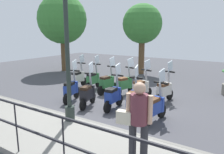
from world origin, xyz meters
name	(u,v)px	position (x,y,z in m)	size (l,w,h in m)	color
ground_plane	(120,103)	(0.00, 0.00, 0.00)	(28.00, 28.00, 0.00)	#424247
promenade_walkway	(56,135)	(-3.15, 0.00, 0.07)	(2.20, 20.00, 0.15)	gray
fence_railing	(15,118)	(-4.20, 0.00, 0.90)	(0.04, 16.03, 1.07)	black
lamp_post_near	(67,48)	(-2.40, 0.24, 2.18)	(0.26, 0.90, 4.55)	#232D28
pedestrian_with_bag	(138,118)	(-3.27, -2.27, 1.08)	(0.38, 0.64, 1.59)	#28282D
tree_large	(62,19)	(3.85, 6.65, 3.35)	(3.16, 3.16, 4.95)	brown
tree_distant	(142,24)	(5.65, 1.84, 3.00)	(2.36, 2.36, 4.23)	brown
scooter_near_0	(155,106)	(-0.91, -1.70, 0.48)	(1.23, 0.45, 1.54)	black
scooter_near_1	(133,99)	(-0.68, -0.87, 0.48)	(1.22, 0.49, 1.54)	black
scooter_near_2	(114,95)	(-0.65, -0.11, 0.48)	(1.23, 0.44, 1.54)	black
scooter_near_3	(88,93)	(-0.90, 0.80, 0.48)	(1.21, 0.52, 1.54)	black
scooter_near_4	(71,89)	(-0.77, 1.70, 0.48)	(1.21, 0.53, 1.54)	black
scooter_far_0	(165,90)	(0.98, -1.32, 0.48)	(1.23, 0.47, 1.54)	black
scooter_far_1	(141,88)	(0.82, -0.45, 0.48)	(1.21, 0.51, 1.54)	black
scooter_far_2	(125,84)	(1.01, 0.40, 0.48)	(1.21, 0.53, 1.54)	black
scooter_far_3	(107,82)	(0.84, 1.14, 0.48)	(1.23, 0.44, 1.54)	black
scooter_far_4	(93,79)	(1.04, 2.05, 0.48)	(1.23, 0.44, 1.54)	black
scooter_far_5	(78,77)	(0.92, 2.83, 0.48)	(1.23, 0.44, 1.54)	black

